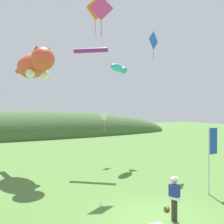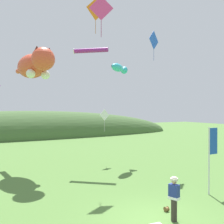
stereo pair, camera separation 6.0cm
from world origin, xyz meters
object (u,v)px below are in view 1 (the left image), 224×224
at_px(kite_fish_windsock, 118,68).
at_px(festival_banner_pole, 211,150).
at_px(kite_tube_streamer, 90,50).
at_px(kite_diamond_orange, 95,10).
at_px(kite_spool, 167,209).
at_px(festival_attendant, 174,197).
at_px(kite_diamond_blue, 153,40).
at_px(kite_giant_cat, 34,65).
at_px(kite_diamond_white, 104,115).
at_px(kite_diamond_pink, 101,8).

bearing_deg(kite_fish_windsock, festival_banner_pole, -88.97).
xyz_separation_m(kite_tube_streamer, kite_diamond_orange, (-0.82, -2.82, 2.14)).
distance_m(festival_banner_pole, kite_diamond_orange, 11.88).
bearing_deg(kite_spool, festival_banner_pole, 10.43).
bearing_deg(festival_attendant, kite_diamond_blue, 57.15).
xyz_separation_m(kite_spool, kite_fish_windsock, (3.42, 10.29, 7.96)).
xyz_separation_m(festival_banner_pole, kite_diamond_orange, (-3.67, 6.71, 9.08)).
bearing_deg(kite_diamond_blue, kite_spool, -123.96).
height_order(festival_attendant, kite_spool, festival_attendant).
bearing_deg(kite_diamond_blue, festival_banner_pole, -102.09).
distance_m(kite_giant_cat, kite_fish_windsock, 7.02).
height_order(kite_fish_windsock, kite_diamond_white, kite_fish_windsock).
distance_m(kite_spool, kite_diamond_white, 11.11).
bearing_deg(kite_giant_cat, kite_diamond_blue, -20.35).
xyz_separation_m(kite_diamond_pink, kite_diamond_white, (3.46, 6.61, -5.89)).
distance_m(festival_attendant, kite_diamond_orange, 13.31).
relative_size(kite_spool, kite_diamond_white, 0.11).
bearing_deg(festival_banner_pole, kite_tube_streamer, 106.67).
xyz_separation_m(kite_giant_cat, kite_diamond_pink, (2.13, -7.12, 2.12)).
bearing_deg(kite_diamond_white, kite_diamond_blue, -41.51).
height_order(kite_diamond_orange, kite_diamond_blue, kite_diamond_orange).
distance_m(kite_tube_streamer, kite_diamond_blue, 5.14).
relative_size(kite_spool, kite_diamond_pink, 0.10).
relative_size(festival_banner_pole, kite_diamond_pink, 1.61).
bearing_deg(kite_spool, kite_diamond_white, 78.84).
height_order(kite_diamond_blue, kite_diamond_white, kite_diamond_blue).
height_order(kite_spool, kite_diamond_white, kite_diamond_white).
distance_m(kite_fish_windsock, kite_diamond_orange, 5.64).
xyz_separation_m(kite_spool, kite_diamond_blue, (5.06, 7.51, 9.87)).
bearing_deg(kite_giant_cat, kite_tube_streamer, -6.92).
distance_m(kite_tube_streamer, kite_diamond_pink, 6.98).
relative_size(kite_giant_cat, kite_diamond_white, 3.69).
relative_size(kite_diamond_blue, kite_diamond_white, 1.29).
bearing_deg(festival_attendant, kite_fish_windsock, 71.32).
xyz_separation_m(festival_attendant, kite_fish_windsock, (3.78, 11.17, 7.11)).
bearing_deg(kite_diamond_pink, kite_spool, -68.08).
height_order(festival_attendant, kite_tube_streamer, kite_tube_streamer).
distance_m(kite_giant_cat, kite_diamond_white, 6.77).
xyz_separation_m(kite_giant_cat, kite_tube_streamer, (4.32, -0.52, 1.49)).
bearing_deg(kite_diamond_orange, festival_banner_pole, -61.32).
xyz_separation_m(kite_tube_streamer, kite_diamond_pink, (-2.18, -6.60, 0.63)).
relative_size(festival_attendant, kite_diamond_white, 0.95).
height_order(kite_spool, kite_diamond_pink, kite_diamond_pink).
xyz_separation_m(kite_diamond_pink, kite_diamond_blue, (6.51, 3.91, 0.10)).
relative_size(kite_fish_windsock, kite_diamond_white, 1.28).
height_order(festival_attendant, kite_diamond_white, kite_diamond_white).
bearing_deg(kite_diamond_orange, kite_spool, -89.38).
relative_size(kite_giant_cat, kite_diamond_blue, 2.87).
xyz_separation_m(kite_spool, kite_giant_cat, (-3.58, 10.72, 7.66)).
distance_m(kite_giant_cat, kite_tube_streamer, 4.60).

